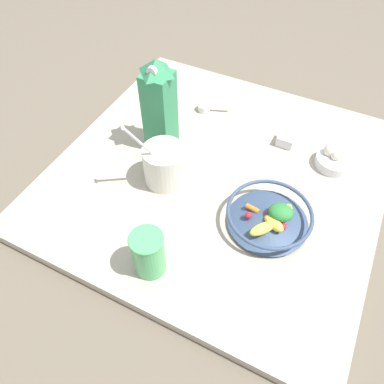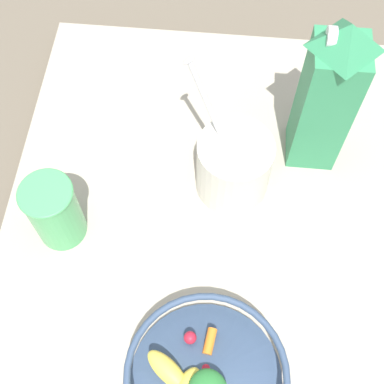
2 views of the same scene
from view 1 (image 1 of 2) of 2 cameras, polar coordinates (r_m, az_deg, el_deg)
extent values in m
plane|color=#665B4C|center=(1.14, 3.93, 2.07)|extent=(6.00, 6.00, 0.00)
cube|color=#B2A893|center=(1.13, 3.97, 2.63)|extent=(0.93, 0.93, 0.03)
cylinder|color=#384C6B|center=(1.01, 11.39, -4.57)|extent=(0.12, 0.12, 0.01)
cone|color=#384C6B|center=(0.99, 11.60, -3.77)|extent=(0.21, 0.21, 0.04)
torus|color=#384C6B|center=(0.98, 11.78, -3.11)|extent=(0.22, 0.22, 0.01)
ellipsoid|color=#EFD64C|center=(0.99, 13.97, -3.17)|extent=(0.04, 0.07, 0.03)
ellipsoid|color=#EFD64C|center=(0.96, 12.36, -4.71)|extent=(0.07, 0.05, 0.03)
ellipsoid|color=#EFD64C|center=(0.95, 10.64, -5.54)|extent=(0.07, 0.07, 0.03)
cylinder|color=orange|center=(0.99, 9.22, -2.51)|extent=(0.04, 0.02, 0.01)
sphere|color=red|center=(0.97, 13.69, -5.11)|extent=(0.02, 0.02, 0.02)
sphere|color=red|center=(0.98, 11.25, -3.35)|extent=(0.02, 0.02, 0.02)
sphere|color=red|center=(0.97, 8.55, -3.56)|extent=(0.02, 0.02, 0.02)
sphere|color=red|center=(0.98, 12.41, -3.62)|extent=(0.02, 0.02, 0.02)
ellipsoid|color=#2D7F38|center=(0.97, 13.41, -3.02)|extent=(0.07, 0.07, 0.03)
cube|color=#338C59|center=(1.12, -4.93, 12.16)|extent=(0.08, 0.08, 0.25)
pyramid|color=#338C59|center=(1.04, -5.50, 18.52)|extent=(0.08, 0.08, 0.04)
cylinder|color=white|center=(1.02, -6.12, 17.82)|extent=(0.03, 0.01, 0.03)
cylinder|color=silver|center=(1.05, -4.23, 4.10)|extent=(0.12, 0.12, 0.12)
cylinder|color=white|center=(1.02, -4.38, 5.97)|extent=(0.11, 0.11, 0.02)
cylinder|color=silver|center=(0.98, -7.17, 6.80)|extent=(0.07, 0.09, 0.17)
ellipsoid|color=silver|center=(0.91, -10.56, 9.62)|extent=(0.02, 0.02, 0.01)
cylinder|color=#4CB266|center=(0.88, -6.65, -9.28)|extent=(0.08, 0.08, 0.13)
torus|color=#4CB266|center=(0.83, -7.03, -7.15)|extent=(0.08, 0.08, 0.01)
cube|color=silver|center=(1.22, 14.11, 7.74)|extent=(0.05, 0.05, 0.03)
cube|color=brown|center=(1.22, 14.07, 7.57)|extent=(0.04, 0.04, 0.02)
cylinder|color=white|center=(1.32, 1.83, 12.77)|extent=(0.04, 0.04, 0.02)
cylinder|color=white|center=(1.31, 4.23, 12.60)|extent=(0.06, 0.03, 0.01)
cylinder|color=white|center=(1.20, 20.81, 4.39)|extent=(0.11, 0.11, 0.03)
sphere|color=silver|center=(1.18, 20.32, 6.02)|extent=(0.04, 0.04, 0.04)
sphere|color=silver|center=(1.18, 21.17, 5.29)|extent=(0.03, 0.03, 0.03)
sphere|color=silver|center=(1.18, 21.25, 5.13)|extent=(0.03, 0.03, 0.03)
camera|label=2|loc=(0.59, 41.40, 39.18)|focal=50.00mm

